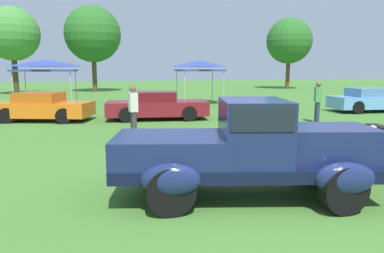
# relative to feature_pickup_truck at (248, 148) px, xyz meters

# --- Properties ---
(ground_plane) EXTENTS (120.00, 120.00, 0.00)m
(ground_plane) POSITION_rel_feature_pickup_truck_xyz_m (0.11, -0.30, -0.87)
(ground_plane) COLOR #42752D
(feature_pickup_truck) EXTENTS (4.65, 2.50, 1.70)m
(feature_pickup_truck) POSITION_rel_feature_pickup_truck_xyz_m (0.00, 0.00, 0.00)
(feature_pickup_truck) COLOR black
(feature_pickup_truck) RESTS_ON ground_plane
(show_car_orange) EXTENTS (4.26, 2.72, 1.22)m
(show_car_orange) POSITION_rel_feature_pickup_truck_xyz_m (-5.06, 10.45, -0.27)
(show_car_orange) COLOR orange
(show_car_orange) RESTS_ON ground_plane
(show_car_burgundy) EXTENTS (4.50, 2.06, 1.22)m
(show_car_burgundy) POSITION_rel_feature_pickup_truck_xyz_m (-0.29, 9.79, -0.27)
(show_car_burgundy) COLOR maroon
(show_car_burgundy) RESTS_ON ground_plane
(show_car_skyblue) EXTENTS (4.04, 1.94, 1.22)m
(show_car_skyblue) POSITION_rel_feature_pickup_truck_xyz_m (10.78, 10.06, -0.27)
(show_car_skyblue) COLOR #669EDB
(show_car_skyblue) RESTS_ON ground_plane
(spectator_near_truck) EXTENTS (0.29, 0.43, 1.69)m
(spectator_near_truck) POSITION_rel_feature_pickup_truck_xyz_m (-1.54, 5.76, 0.05)
(spectator_near_truck) COLOR #383838
(spectator_near_truck) RESTS_ON ground_plane
(spectator_by_row) EXTENTS (0.36, 0.46, 1.69)m
(spectator_by_row) POSITION_rel_feature_pickup_truck_xyz_m (6.02, 7.32, 0.05)
(spectator_by_row) COLOR #283351
(spectator_by_row) RESTS_ON ground_plane
(canopy_tent_left_field) EXTENTS (3.22, 3.22, 2.71)m
(canopy_tent_left_field) POSITION_rel_feature_pickup_truck_xyz_m (-5.74, 16.06, 1.56)
(canopy_tent_left_field) COLOR #B7B7BC
(canopy_tent_left_field) RESTS_ON ground_plane
(canopy_tent_center_field) EXTENTS (2.69, 2.69, 2.71)m
(canopy_tent_center_field) POSITION_rel_feature_pickup_truck_xyz_m (3.26, 16.09, 1.55)
(canopy_tent_center_field) COLOR #B7B7BC
(canopy_tent_center_field) RESTS_ON ground_plane
(treeline_far_left) EXTENTS (4.48, 4.48, 7.34)m
(treeline_far_left) POSITION_rel_feature_pickup_truck_xyz_m (-10.07, 27.46, 4.20)
(treeline_far_left) COLOR #47331E
(treeline_far_left) RESTS_ON ground_plane
(treeline_mid_left) EXTENTS (5.25, 5.25, 8.05)m
(treeline_mid_left) POSITION_rel_feature_pickup_truck_xyz_m (-3.63, 29.86, 4.54)
(treeline_mid_left) COLOR brown
(treeline_mid_left) RESTS_ON ground_plane
(treeline_center) EXTENTS (4.90, 4.90, 7.64)m
(treeline_center) POSITION_rel_feature_pickup_truck_xyz_m (16.94, 30.21, 4.30)
(treeline_center) COLOR brown
(treeline_center) RESTS_ON ground_plane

